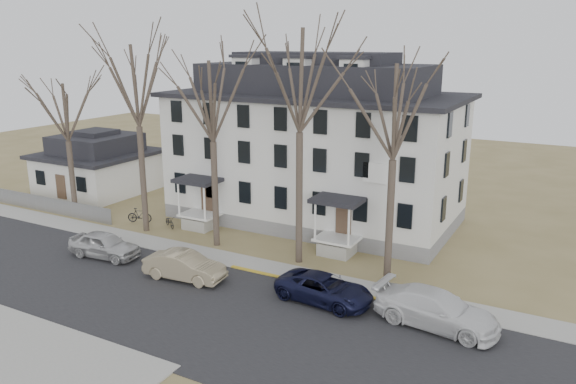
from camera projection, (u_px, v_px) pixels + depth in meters
The scene contains 18 objects.
ground at pixel (181, 329), 25.77m from camera, with size 120.00×120.00×0.00m, color olive.
main_road at pixel (207, 311), 27.47m from camera, with size 120.00×10.00×0.04m, color #27272A.
far_sidewalk at pixel (269, 269), 32.56m from camera, with size 120.00×2.00×0.08m, color #A09F97.
yellow_curb at pixel (343, 292), 29.49m from camera, with size 14.00×0.25×0.06m, color gold.
boarding_house at pixel (314, 147), 40.53m from camera, with size 20.80×12.36×12.05m.
small_house at pixel (98, 166), 48.90m from camera, with size 8.70×8.70×5.00m.
fence at pixel (46, 211), 43.52m from camera, with size 14.00×0.06×1.20m, color gray.
tree_far_left at pixel (136, 80), 36.47m from camera, with size 8.40×8.40×13.72m.
tree_mid_left at pixel (212, 95), 33.89m from camera, with size 7.80×7.80×12.74m.
tree_center at pixel (300, 73), 30.74m from camera, with size 9.00×9.00×14.70m.
tree_mid_right at pixel (395, 106), 28.59m from camera, with size 7.80×7.80×12.74m.
tree_bungalow at pixel (65, 108), 40.28m from camera, with size 6.60×6.60×10.78m.
car_silver at pixel (104, 245), 34.09m from camera, with size 1.83×4.55×1.55m, color #BEBEBE.
car_tan at pixel (185, 267), 30.91m from camera, with size 1.61×4.62×1.52m, color gray.
car_navy at pixel (324, 289), 28.22m from camera, with size 2.31×5.02×1.39m, color black.
car_white at pixel (436, 310), 25.77m from camera, with size 2.34×5.75×1.67m, color silver.
bicycle_left at pixel (170, 222), 39.65m from camera, with size 0.54×1.56×0.82m, color black.
bicycle_right at pixel (140, 216), 40.65m from camera, with size 0.51×1.79×1.08m, color black.
Camera 1 is at (15.42, -18.08, 12.77)m, focal length 35.00 mm.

